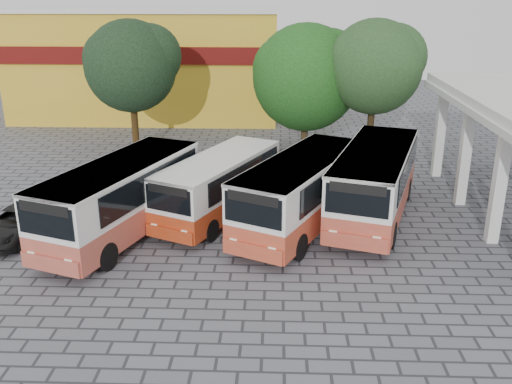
{
  "coord_description": "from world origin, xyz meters",
  "views": [
    {
      "loc": [
        -0.91,
        -19.63,
        9.76
      ],
      "look_at": [
        -1.76,
        3.25,
        1.5
      ],
      "focal_mm": 40.0,
      "sensor_mm": 36.0,
      "label": 1
    }
  ],
  "objects_px": {
    "bus_far_right": "(375,179)",
    "bus_far_left": "(121,195)",
    "bus_centre_right": "(302,189)",
    "bus_centre_left": "(219,183)",
    "parked_car": "(17,223)"
  },
  "relations": [
    {
      "from": "bus_centre_left",
      "to": "parked_car",
      "type": "height_order",
      "value": "bus_centre_left"
    },
    {
      "from": "bus_far_right",
      "to": "bus_far_left",
      "type": "bearing_deg",
      "value": -149.74
    },
    {
      "from": "bus_far_left",
      "to": "bus_centre_left",
      "type": "distance_m",
      "value": 4.4
    },
    {
      "from": "bus_far_left",
      "to": "bus_centre_left",
      "type": "bearing_deg",
      "value": 51.2
    },
    {
      "from": "bus_centre_right",
      "to": "bus_far_right",
      "type": "height_order",
      "value": "bus_far_right"
    },
    {
      "from": "bus_centre_left",
      "to": "bus_far_right",
      "type": "bearing_deg",
      "value": 25.34
    },
    {
      "from": "bus_centre_left",
      "to": "bus_far_left",
      "type": "bearing_deg",
      "value": -123.83
    },
    {
      "from": "bus_far_right",
      "to": "parked_car",
      "type": "height_order",
      "value": "bus_far_right"
    },
    {
      "from": "bus_far_left",
      "to": "bus_centre_right",
      "type": "bearing_deg",
      "value": 28.17
    },
    {
      "from": "bus_far_left",
      "to": "bus_centre_right",
      "type": "xyz_separation_m",
      "value": [
        7.35,
        1.07,
        -0.02
      ]
    },
    {
      "from": "bus_far_left",
      "to": "bus_centre_right",
      "type": "distance_m",
      "value": 7.43
    },
    {
      "from": "parked_car",
      "to": "bus_far_left",
      "type": "bearing_deg",
      "value": 11.7
    },
    {
      "from": "bus_centre_left",
      "to": "bus_centre_right",
      "type": "xyz_separation_m",
      "value": [
        3.6,
        -1.21,
        0.19
      ]
    },
    {
      "from": "bus_centre_left",
      "to": "bus_far_right",
      "type": "relative_size",
      "value": 0.88
    },
    {
      "from": "bus_centre_left",
      "to": "bus_centre_right",
      "type": "relative_size",
      "value": 0.89
    }
  ]
}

